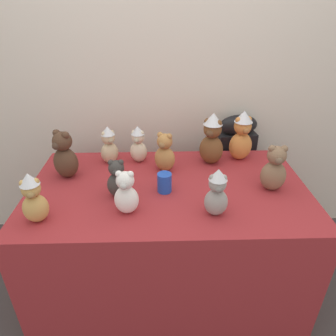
% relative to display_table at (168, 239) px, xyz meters
% --- Properties ---
extents(ground_plane, '(10.00, 10.00, 0.00)m').
position_rel_display_table_xyz_m(ground_plane, '(0.00, -0.25, -0.40)').
color(ground_plane, '#3D3838').
extents(wall_back, '(7.00, 0.08, 2.60)m').
position_rel_display_table_xyz_m(wall_back, '(0.00, 0.71, 0.90)').
color(wall_back, silver).
rests_on(wall_back, ground_plane).
extents(display_table, '(1.59, 0.91, 0.79)m').
position_rel_display_table_xyz_m(display_table, '(0.00, 0.00, 0.00)').
color(display_table, maroon).
rests_on(display_table, ground_plane).
extents(instrument_case, '(0.29, 0.15, 1.01)m').
position_rel_display_table_xyz_m(instrument_case, '(0.53, 0.59, 0.11)').
color(instrument_case, black).
rests_on(instrument_case, ground_plane).
extents(teddy_bear_caramel, '(0.16, 0.15, 0.25)m').
position_rel_display_table_xyz_m(teddy_bear_caramel, '(-0.01, 0.19, 0.51)').
color(teddy_bear_caramel, '#B27A42').
rests_on(teddy_bear_caramel, display_table).
extents(teddy_bear_mocha, '(0.15, 0.13, 0.27)m').
position_rel_display_table_xyz_m(teddy_bear_mocha, '(0.58, -0.05, 0.52)').
color(teddy_bear_mocha, '#7F6047').
rests_on(teddy_bear_mocha, display_table).
extents(teddy_bear_cream, '(0.13, 0.12, 0.25)m').
position_rel_display_table_xyz_m(teddy_bear_cream, '(-0.18, 0.32, 0.52)').
color(teddy_bear_cream, beige).
rests_on(teddy_bear_cream, display_table).
extents(teddy_bear_cocoa, '(0.20, 0.19, 0.30)m').
position_rel_display_table_xyz_m(teddy_bear_cocoa, '(-0.60, 0.13, 0.53)').
color(teddy_bear_cocoa, '#4C3323').
rests_on(teddy_bear_cocoa, display_table).
extents(teddy_bear_snow, '(0.13, 0.11, 0.24)m').
position_rel_display_table_xyz_m(teddy_bear_snow, '(-0.21, -0.23, 0.50)').
color(teddy_bear_snow, white).
rests_on(teddy_bear_snow, display_table).
extents(teddy_bear_ash, '(0.12, 0.11, 0.26)m').
position_rel_display_table_xyz_m(teddy_bear_ash, '(0.23, -0.26, 0.52)').
color(teddy_bear_ash, gray).
rests_on(teddy_bear_ash, display_table).
extents(teddy_bear_charcoal, '(0.12, 0.10, 0.22)m').
position_rel_display_table_xyz_m(teddy_bear_charcoal, '(-0.27, -0.09, 0.50)').
color(teddy_bear_charcoal, '#383533').
rests_on(teddy_bear_charcoal, display_table).
extents(teddy_bear_chestnut, '(0.20, 0.19, 0.34)m').
position_rel_display_table_xyz_m(teddy_bear_chestnut, '(0.29, 0.28, 0.56)').
color(teddy_bear_chestnut, brown).
rests_on(teddy_bear_chestnut, display_table).
extents(teddy_bear_ginger, '(0.18, 0.16, 0.33)m').
position_rel_display_table_xyz_m(teddy_bear_ginger, '(0.49, 0.33, 0.56)').
color(teddy_bear_ginger, '#D17F3D').
rests_on(teddy_bear_ginger, display_table).
extents(teddy_bear_sand, '(0.15, 0.14, 0.25)m').
position_rel_display_table_xyz_m(teddy_bear_sand, '(-0.37, 0.31, 0.52)').
color(teddy_bear_sand, '#CCB78E').
rests_on(teddy_bear_sand, display_table).
extents(teddy_bear_honey, '(0.14, 0.13, 0.26)m').
position_rel_display_table_xyz_m(teddy_bear_honey, '(-0.64, -0.29, 0.52)').
color(teddy_bear_honey, tan).
rests_on(teddy_bear_honey, display_table).
extents(party_cup_blue, '(0.08, 0.08, 0.11)m').
position_rel_display_table_xyz_m(party_cup_blue, '(-0.02, -0.05, 0.45)').
color(party_cup_blue, blue).
rests_on(party_cup_blue, display_table).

